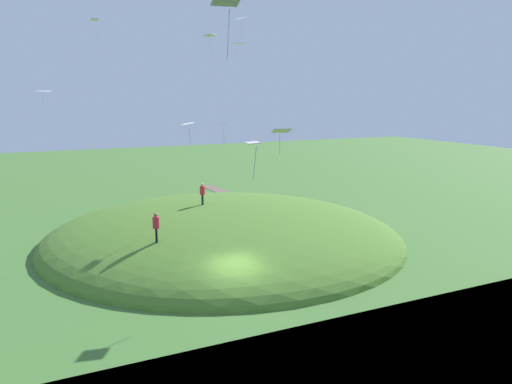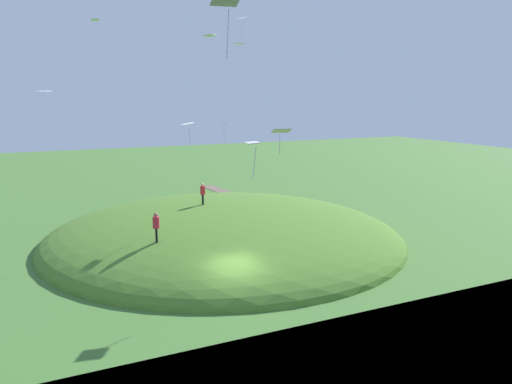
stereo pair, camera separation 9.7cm
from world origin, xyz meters
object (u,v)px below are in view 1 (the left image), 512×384
Objects in this scene: kite_11 at (253,145)px; kite_13 at (43,92)px; kite_1 at (239,44)px; kite_12 at (225,126)px; person_watching_kites at (156,224)px; kite_7 at (281,131)px; person_near_shore at (202,191)px; kite_2 at (188,125)px; kite_0 at (95,22)px; kite_3 at (242,19)px; kite_10 at (226,5)px; kite_6 at (210,36)px.

kite_11 is 1.44× the size of kite_13.
kite_12 is (-6.96, 4.07, -6.20)m from kite_1.
kite_7 is at bearing -99.59° from person_watching_kites.
person_near_shore is 1.13× the size of kite_7.
person_near_shore is 1.18× the size of kite_12.
kite_2 reaches higher than person_watching_kites.
kite_1 reaches higher than person_watching_kites.
kite_0 reaches higher than kite_2.
person_near_shore is at bearing -23.86° from kite_2.
kite_3 reaches higher than kite_13.
kite_0 reaches higher than kite_1.
kite_2 is at bearing -152.13° from kite_13.
kite_2 is 9.17m from kite_10.
kite_0 is 14.82m from kite_6.
kite_13 is at bearing 16.45° from kite_10.
kite_10 is (-5.39, 5.45, 5.50)m from kite_7.
kite_1 is (-6.03, -10.42, -1.89)m from kite_0.
kite_1 reaches higher than kite_12.
kite_11 is (0.99, -1.64, -5.72)m from kite_10.
kite_0 reaches higher than kite_3.
person_near_shore is 11.26m from kite_6.
kite_1 is 21.68m from kite_10.
kite_10 is (-25.70, -1.33, -2.54)m from kite_0.
person_watching_kites is at bearing 54.44° from kite_2.
kite_3 is at bearing 160.09° from kite_1.
person_near_shore reaches higher than person_watching_kites.
person_near_shore is 1.41× the size of kite_6.
person_near_shore is 15.35m from kite_11.
kite_11 is at bearing 139.12° from kite_7.
person_watching_kites is 8.94m from kite_12.
kite_12 is at bearing -39.68° from kite_2.
kite_0 is 22.87m from kite_7.
kite_0 is 19.79m from kite_2.
person_near_shore is 17.55m from kite_0.
kite_3 is 1.36× the size of kite_6.
kite_12 is (11.73, -3.37, 0.17)m from kite_11.
kite_0 is at bearing 62.83° from person_near_shore.
person_near_shore is 13.12m from kite_3.
kite_3 is (8.66, -7.09, 7.19)m from kite_2.
kite_1 is (10.86, -10.07, 11.56)m from person_watching_kites.
kite_12 is (-2.63, -0.83, 4.96)m from person_near_shore.
kite_11 reaches higher than person_watching_kites.
kite_11 is (-6.59, -0.89, -0.60)m from kite_2.
kite_7 is 0.63× the size of kite_10.
kite_7 is at bearing -40.88° from kite_11.
kite_10 is 1.67× the size of kite_12.
kite_1 is at bearing -120.05° from kite_0.
kite_2 is at bearing 140.32° from kite_12.
kite_6 is at bearing 14.66° from kite_7.
kite_7 is at bearing -142.54° from kite_13.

